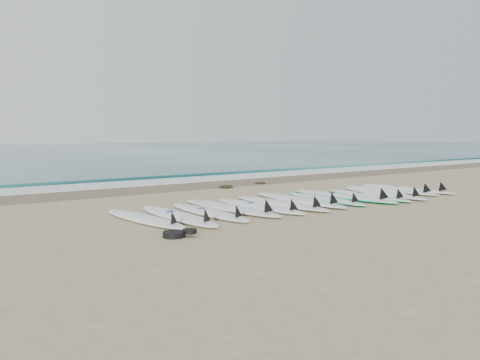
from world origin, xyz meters
TOP-DOWN VIEW (x-y plane):
  - ground at (0.00, 0.00)m, footprint 120.00×120.00m
  - ocean at (0.00, 32.50)m, footprint 120.00×55.00m
  - wet_sand_band at (0.00, 4.10)m, footprint 120.00×1.80m
  - foam_band at (0.00, 5.50)m, footprint 120.00×1.40m
  - wave_crest at (0.00, 7.00)m, footprint 120.00×1.00m
  - surfboard_0 at (-3.58, -0.02)m, footprint 0.77×2.40m
  - surfboard_1 at (-3.01, -0.12)m, footprint 0.57×2.55m
  - surfboard_2 at (-2.37, -0.10)m, footprint 0.57×2.44m
  - surfboard_3 at (-1.78, 0.05)m, footprint 0.86×2.81m
  - surfboard_4 at (-1.20, -0.09)m, footprint 0.69×2.52m
  - surfboard_5 at (-0.63, -0.05)m, footprint 0.73×2.67m
  - surfboard_6 at (-0.01, 0.09)m, footprint 0.61×2.79m
  - surfboard_7 at (0.60, -0.06)m, footprint 0.67×2.39m
  - surfboard_8 at (1.21, -0.02)m, footprint 0.94×2.92m
  - surfboard_9 at (1.82, -0.22)m, footprint 0.77×2.53m
  - surfboard_10 at (2.38, -0.25)m, footprint 0.90×2.68m
  - surfboard_11 at (3.02, 0.02)m, footprint 0.79×2.62m
  - surfboard_12 at (3.61, -0.01)m, footprint 0.70×2.68m
  - seaweed_near at (0.16, 3.18)m, footprint 0.40×0.31m
  - seaweed_far at (1.49, 3.39)m, footprint 0.35×0.27m
  - leash_coil at (-3.69, -1.36)m, footprint 0.46×0.36m

SIDE VIEW (x-z plane):
  - ground at x=0.00m, z-range 0.00..0.00m
  - wet_sand_band at x=0.00m, z-range 0.00..0.01m
  - ocean at x=0.00m, z-range 0.00..0.03m
  - foam_band at x=0.00m, z-range 0.00..0.04m
  - seaweed_far at x=1.49m, z-range 0.00..0.07m
  - seaweed_near at x=0.16m, z-range 0.00..0.08m
  - surfboard_7 at x=0.60m, z-range -0.11..0.20m
  - surfboard_9 at x=1.82m, z-range -0.11..0.21m
  - leash_coil at x=-3.69m, z-range -0.01..0.10m
  - wave_crest at x=0.00m, z-range 0.00..0.10m
  - surfboard_0 at x=-3.58m, z-range -0.10..0.20m
  - surfboard_2 at x=-2.37m, z-range -0.10..0.21m
  - surfboard_8 at x=1.21m, z-range -0.13..0.24m
  - surfboard_4 at x=-1.20m, z-range -0.10..0.21m
  - surfboard_1 at x=-3.01m, z-range -0.11..0.22m
  - surfboard_11 at x=3.02m, z-range -0.11..0.22m
  - surfboard_10 at x=2.38m, z-range -0.11..0.23m
  - surfboard_5 at x=-0.63m, z-range -0.11..0.23m
  - surfboard_12 at x=3.61m, z-range -0.11..0.23m
  - surfboard_3 at x=-1.78m, z-range -0.12..0.24m
  - surfboard_6 at x=-0.01m, z-range -0.12..0.24m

